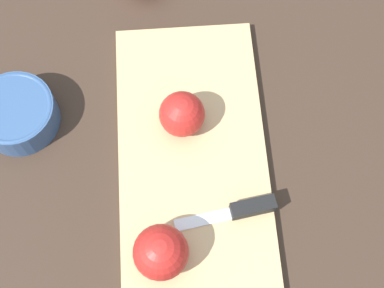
{
  "coord_description": "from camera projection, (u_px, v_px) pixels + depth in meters",
  "views": [
    {
      "loc": [
        0.28,
        0.03,
        0.75
      ],
      "look_at": [
        0.0,
        0.0,
        0.03
      ],
      "focal_mm": 50.0,
      "sensor_mm": 36.0,
      "label": 1
    }
  ],
  "objects": [
    {
      "name": "ground_plane",
      "position": [
        192.0,
        152.0,
        0.8
      ],
      "size": [
        4.0,
        4.0,
        0.0
      ],
      "primitive_type": "plane",
      "color": "#38281E"
    },
    {
      "name": "cutting_board",
      "position": [
        192.0,
        151.0,
        0.79
      ],
      "size": [
        0.46,
        0.29,
        0.01
      ],
      "color": "tan",
      "rests_on": "ground_plane"
    },
    {
      "name": "apple_half_left",
      "position": [
        182.0,
        114.0,
        0.77
      ],
      "size": [
        0.07,
        0.07,
        0.07
      ],
      "rotation": [
        0.0,
        0.0,
        1.93
      ],
      "color": "red",
      "rests_on": "cutting_board"
    },
    {
      "name": "apple_half_right",
      "position": [
        161.0,
        252.0,
        0.69
      ],
      "size": [
        0.07,
        0.07,
        0.07
      ],
      "rotation": [
        0.0,
        0.0,
        3.02
      ],
      "color": "red",
      "rests_on": "cutting_board"
    },
    {
      "name": "knife",
      "position": [
        247.0,
        209.0,
        0.74
      ],
      "size": [
        0.06,
        0.14,
        0.02
      ],
      "rotation": [
        0.0,
        0.0,
        -1.25
      ],
      "color": "silver",
      "rests_on": "cutting_board"
    },
    {
      "name": "bowl",
      "position": [
        17.0,
        113.0,
        0.79
      ],
      "size": [
        0.12,
        0.12,
        0.05
      ],
      "color": "#33517F",
      "rests_on": "ground_plane"
    }
  ]
}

